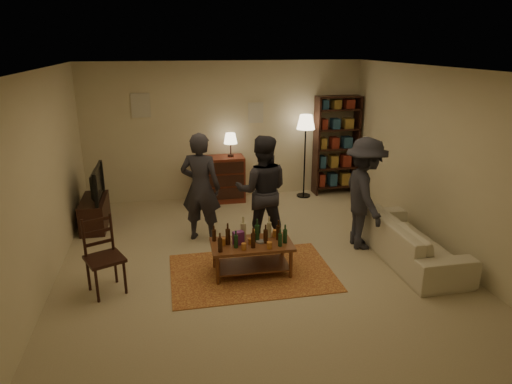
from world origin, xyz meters
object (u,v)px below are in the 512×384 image
object	(u,v)px
person_left	(201,187)
coffee_table	(251,246)
sofa	(410,240)
person_by_sofa	(364,194)
tv_stand	(94,205)
person_right	(262,191)
dining_chair	(102,253)
bookshelf	(336,144)
floor_lamp	(306,128)
dresser	(219,178)

from	to	relation	value
person_left	coffee_table	bearing A→B (deg)	135.14
coffee_table	sofa	size ratio (longest dim) A/B	0.53
person_left	person_by_sofa	distance (m)	2.51
tv_stand	person_right	size ratio (longest dim) A/B	0.61
dining_chair	bookshelf	world-z (taller)	bookshelf
person_right	floor_lamp	bearing A→B (deg)	-110.38
tv_stand	floor_lamp	distance (m)	4.20
tv_stand	dining_chair	bearing A→B (deg)	-79.99
floor_lamp	person_by_sofa	distance (m)	2.56
dining_chair	tv_stand	bearing A→B (deg)	75.91
sofa	person_right	bearing A→B (deg)	63.49
tv_stand	person_right	distance (m)	2.96
person_left	person_right	xyz separation A→B (m)	(0.91, -0.33, -0.01)
bookshelf	tv_stand	bearing A→B (deg)	-168.20
bookshelf	sofa	world-z (taller)	bookshelf
tv_stand	floor_lamp	size ratio (longest dim) A/B	0.63
tv_stand	bookshelf	size ratio (longest dim) A/B	0.52
tv_stand	person_left	world-z (taller)	person_left
coffee_table	dining_chair	size ratio (longest dim) A/B	1.12
bookshelf	floor_lamp	size ratio (longest dim) A/B	1.20
coffee_table	person_right	xyz separation A→B (m)	(0.35, 0.96, 0.46)
dresser	person_by_sofa	world-z (taller)	person_by_sofa
dresser	floor_lamp	bearing A→B (deg)	-2.10
dresser	person_left	distance (m)	1.90
floor_lamp	person_left	world-z (taller)	person_left
floor_lamp	person_right	xyz separation A→B (m)	(-1.32, -2.06, -0.56)
tv_stand	person_right	bearing A→B (deg)	-24.46
dresser	tv_stand	bearing A→B (deg)	-157.93
coffee_table	bookshelf	distance (m)	4.00
dining_chair	person_left	world-z (taller)	person_left
dining_chair	person_left	bearing A→B (deg)	21.03
person_by_sofa	floor_lamp	bearing A→B (deg)	9.05
person_right	dresser	bearing A→B (deg)	-66.77
dining_chair	person_left	size ratio (longest dim) A/B	0.57
bookshelf	floor_lamp	distance (m)	0.82
floor_lamp	person_left	distance (m)	2.88
person_left	person_by_sofa	bearing A→B (deg)	-175.99
coffee_table	person_by_sofa	size ratio (longest dim) A/B	0.65
dining_chair	bookshelf	size ratio (longest dim) A/B	0.49
person_left	sofa	bearing A→B (deg)	177.25
tv_stand	sofa	size ratio (longest dim) A/B	0.51
bookshelf	person_right	bearing A→B (deg)	-132.83
sofa	person_by_sofa	xyz separation A→B (m)	(-0.50, 0.55, 0.55)
floor_lamp	dresser	bearing A→B (deg)	177.90
floor_lamp	dining_chair	bearing A→B (deg)	-139.29
sofa	person_right	xyz separation A→B (m)	(-1.98, 0.99, 0.56)
person_by_sofa	dresser	bearing A→B (deg)	41.86
sofa	person_by_sofa	world-z (taller)	person_by_sofa
dining_chair	dresser	distance (m)	3.66
tv_stand	coffee_table	bearing A→B (deg)	-43.22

